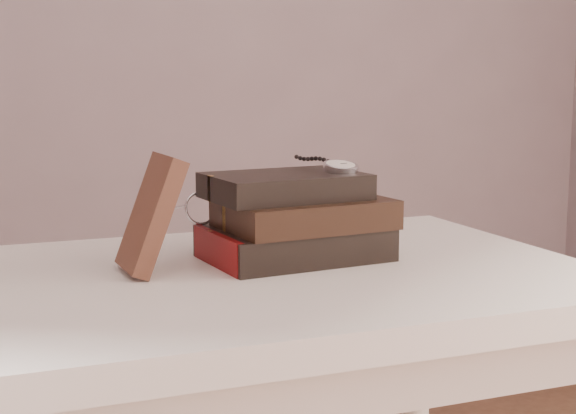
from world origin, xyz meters
name	(u,v)px	position (x,y,z in m)	size (l,w,h in m)	color
table	(220,340)	(0.00, 0.35, 0.66)	(1.00, 0.60, 0.75)	white
book_stack	(295,219)	(0.13, 0.40, 0.81)	(0.26, 0.19, 0.12)	black
journal	(151,214)	(-0.08, 0.39, 0.83)	(0.02, 0.10, 0.16)	#3F2118
pocket_watch	(338,166)	(0.19, 0.39, 0.88)	(0.06, 0.15, 0.02)	silver
eyeglasses	(216,207)	(0.03, 0.47, 0.82)	(0.11, 0.13, 0.05)	silver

